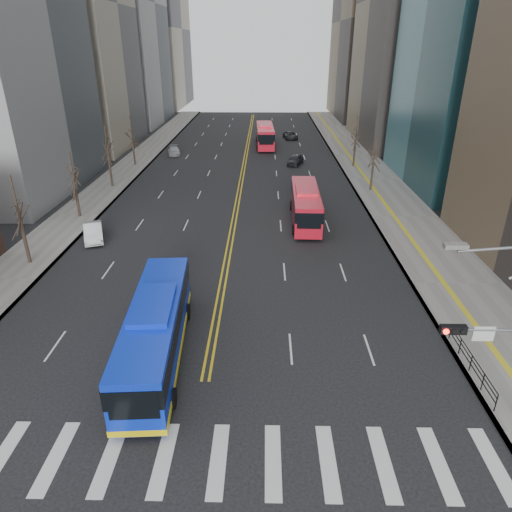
% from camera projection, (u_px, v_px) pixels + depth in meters
% --- Properties ---
extents(ground, '(220.00, 220.00, 0.00)m').
position_uv_depth(ground, '(191.00, 459.00, 19.69)').
color(ground, black).
extents(sidewalk_right, '(7.00, 130.00, 0.15)m').
position_uv_depth(sidewalk_right, '(374.00, 179.00, 60.12)').
color(sidewalk_right, slate).
rests_on(sidewalk_right, ground).
extents(sidewalk_left, '(5.00, 130.00, 0.15)m').
position_uv_depth(sidewalk_left, '(118.00, 178.00, 60.73)').
color(sidewalk_left, slate).
rests_on(sidewalk_left, ground).
extents(crosswalk, '(26.70, 4.00, 0.01)m').
position_uv_depth(crosswalk, '(191.00, 459.00, 19.69)').
color(crosswalk, silver).
rests_on(crosswalk, ground).
extents(centerline, '(0.55, 100.00, 0.01)m').
position_uv_depth(centerline, '(245.00, 161.00, 69.52)').
color(centerline, gold).
rests_on(centerline, ground).
extents(pedestrian_railing, '(0.06, 6.06, 1.02)m').
position_uv_depth(pedestrian_railing, '(471.00, 361.00, 24.53)').
color(pedestrian_railing, black).
rests_on(pedestrian_railing, sidewalk_right).
extents(street_trees, '(35.20, 47.20, 7.60)m').
position_uv_depth(street_trees, '(170.00, 161.00, 49.07)').
color(street_trees, '#32281E').
rests_on(street_trees, ground).
extents(blue_bus, '(3.50, 12.66, 3.63)m').
position_uv_depth(blue_bus, '(156.00, 329.00, 25.36)').
color(blue_bus, '#0E2ED5').
rests_on(blue_bus, ground).
extents(red_bus_near, '(2.98, 11.09, 3.50)m').
position_uv_depth(red_bus_near, '(306.00, 203.00, 45.23)').
color(red_bus_near, red).
rests_on(red_bus_near, ground).
extents(red_bus_far, '(3.36, 12.15, 3.80)m').
position_uv_depth(red_bus_far, '(265.00, 134.00, 78.77)').
color(red_bus_far, red).
rests_on(red_bus_far, ground).
extents(car_white, '(3.04, 4.79, 1.49)m').
position_uv_depth(car_white, '(93.00, 232.00, 41.49)').
color(car_white, silver).
rests_on(car_white, ground).
extents(car_dark_mid, '(2.97, 4.61, 1.46)m').
position_uv_depth(car_dark_mid, '(295.00, 160.00, 67.37)').
color(car_dark_mid, black).
rests_on(car_dark_mid, ground).
extents(car_silver, '(2.73, 4.70, 1.28)m').
position_uv_depth(car_silver, '(174.00, 151.00, 73.41)').
color(car_silver, '#9D9EA3').
rests_on(car_silver, ground).
extents(car_dark_far, '(2.82, 5.08, 1.35)m').
position_uv_depth(car_dark_far, '(290.00, 135.00, 85.72)').
color(car_dark_far, black).
rests_on(car_dark_far, ground).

